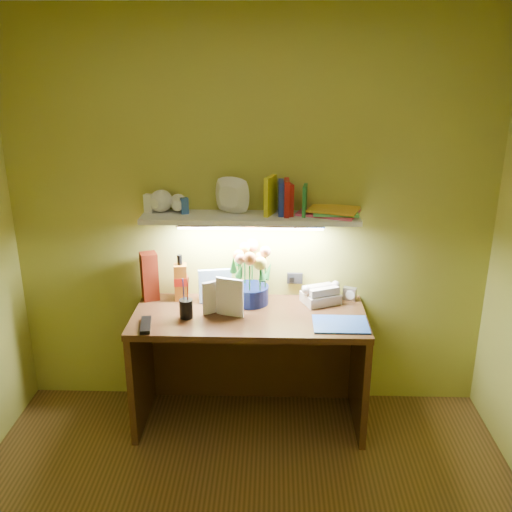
{
  "coord_description": "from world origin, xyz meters",
  "views": [
    {
      "loc": [
        0.14,
        -1.91,
        2.22
      ],
      "look_at": [
        0.04,
        1.35,
        1.07
      ],
      "focal_mm": 40.0,
      "sensor_mm": 36.0,
      "label": 1
    }
  ],
  "objects_px": {
    "telephone": "(321,293)",
    "whisky_bottle": "(181,277)",
    "desk": "(250,369)",
    "desk_clock": "(350,294)",
    "flower_bouquet": "(251,273)"
  },
  "relations": [
    {
      "from": "desk",
      "to": "flower_bouquet",
      "type": "distance_m",
      "value": 0.6
    },
    {
      "from": "desk_clock",
      "to": "desk",
      "type": "bearing_deg",
      "value": -138.07
    },
    {
      "from": "desk",
      "to": "whisky_bottle",
      "type": "height_order",
      "value": "whisky_bottle"
    },
    {
      "from": "desk_clock",
      "to": "whisky_bottle",
      "type": "relative_size",
      "value": 0.28
    },
    {
      "from": "desk_clock",
      "to": "whisky_bottle",
      "type": "bearing_deg",
      "value": -157.09
    },
    {
      "from": "flower_bouquet",
      "to": "desk_clock",
      "type": "height_order",
      "value": "flower_bouquet"
    },
    {
      "from": "desk_clock",
      "to": "telephone",
      "type": "bearing_deg",
      "value": -143.65
    },
    {
      "from": "desk",
      "to": "desk_clock",
      "type": "xyz_separation_m",
      "value": [
        0.63,
        0.23,
        0.42
      ]
    },
    {
      "from": "flower_bouquet",
      "to": "whisky_bottle",
      "type": "distance_m",
      "value": 0.45
    },
    {
      "from": "flower_bouquet",
      "to": "desk_clock",
      "type": "relative_size",
      "value": 4.82
    },
    {
      "from": "telephone",
      "to": "whisky_bottle",
      "type": "xyz_separation_m",
      "value": [
        -0.88,
        0.03,
        0.08
      ]
    },
    {
      "from": "telephone",
      "to": "desk_clock",
      "type": "distance_m",
      "value": 0.2
    },
    {
      "from": "flower_bouquet",
      "to": "whisky_bottle",
      "type": "height_order",
      "value": "flower_bouquet"
    },
    {
      "from": "desk",
      "to": "whisky_bottle",
      "type": "distance_m",
      "value": 0.72
    },
    {
      "from": "whisky_bottle",
      "to": "desk",
      "type": "bearing_deg",
      "value": -25.23
    }
  ]
}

